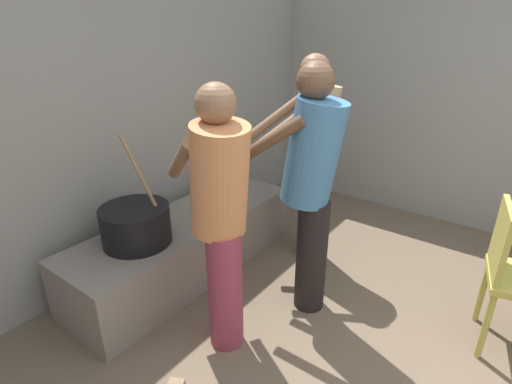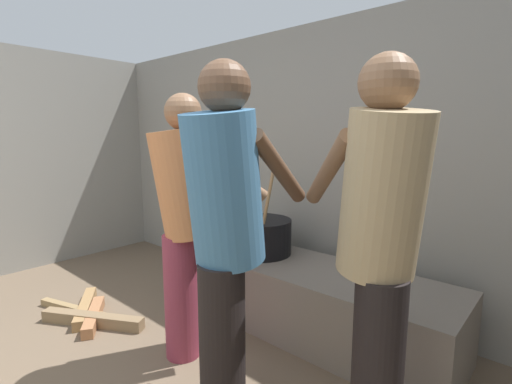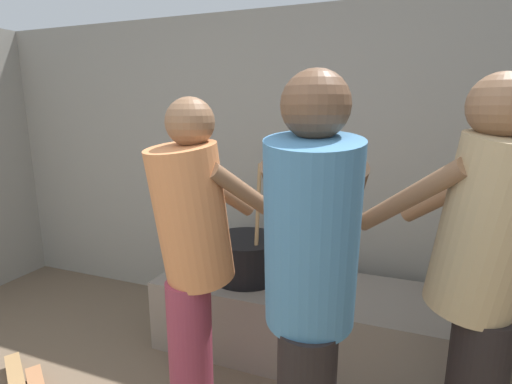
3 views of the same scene
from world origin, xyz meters
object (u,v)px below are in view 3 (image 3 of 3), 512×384
(cook_in_tan_shirt, at_px, (481,274))
(cook_in_blue_shirt, at_px, (310,285))
(cook_in_orange_shirt, at_px, (193,252))
(cooking_pot_main, at_px, (246,257))

(cook_in_tan_shirt, bearing_deg, cook_in_blue_shirt, -151.17)
(cook_in_blue_shirt, bearing_deg, cook_in_orange_shirt, 158.18)
(cook_in_tan_shirt, bearing_deg, cook_in_orange_shirt, -176.32)
(cook_in_orange_shirt, distance_m, cook_in_tan_shirt, 1.11)
(cook_in_orange_shirt, distance_m, cook_in_blue_shirt, 0.61)
(cooking_pot_main, bearing_deg, cook_in_orange_shirt, -86.71)
(cook_in_blue_shirt, height_order, cook_in_tan_shirt, cook_in_blue_shirt)
(cook_in_tan_shirt, bearing_deg, cooking_pot_main, 151.03)
(cook_in_blue_shirt, relative_size, cook_in_tan_shirt, 1.00)
(cook_in_blue_shirt, bearing_deg, cooking_pot_main, 123.02)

